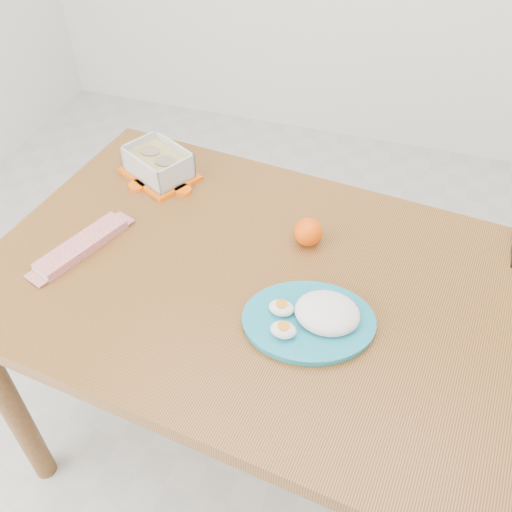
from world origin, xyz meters
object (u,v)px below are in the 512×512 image
(rice_plate, at_px, (315,317))
(orange_fruit, at_px, (308,232))
(dining_table, at_px, (256,305))
(food_container, at_px, (158,164))

(rice_plate, bearing_deg, orange_fruit, 92.64)
(rice_plate, bearing_deg, dining_table, 133.99)
(orange_fruit, relative_size, rice_plate, 0.21)
(food_container, distance_m, orange_fruit, 0.46)
(food_container, height_order, orange_fruit, food_container)
(dining_table, xyz_separation_m, rice_plate, (0.15, -0.09, 0.12))
(orange_fruit, distance_m, rice_plate, 0.24)
(food_container, bearing_deg, rice_plate, -7.73)
(dining_table, bearing_deg, rice_plate, -25.06)
(dining_table, xyz_separation_m, food_container, (-0.36, 0.27, 0.14))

